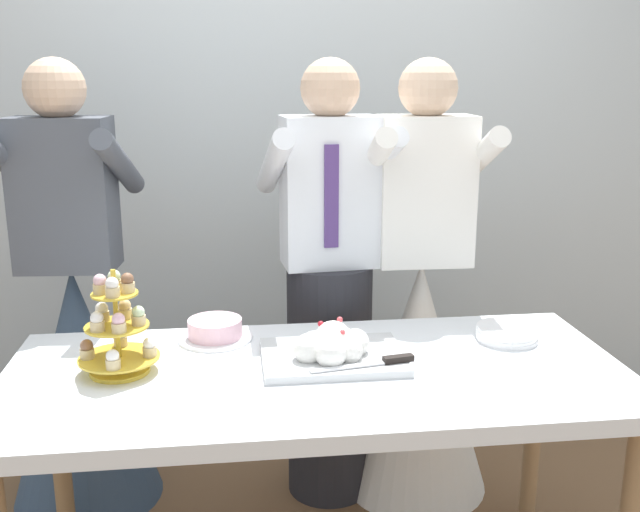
% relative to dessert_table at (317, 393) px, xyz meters
% --- Properties ---
extents(rear_wall, '(5.20, 0.10, 2.90)m').
position_rel_dessert_table_xyz_m(rear_wall, '(0.00, 1.38, 0.75)').
color(rear_wall, silver).
rests_on(rear_wall, ground_plane).
extents(dessert_table, '(1.80, 0.80, 0.78)m').
position_rel_dessert_table_xyz_m(dessert_table, '(0.00, 0.00, 0.00)').
color(dessert_table, silver).
rests_on(dessert_table, ground_plane).
extents(cupcake_stand, '(0.23, 0.23, 0.31)m').
position_rel_dessert_table_xyz_m(cupcake_stand, '(-0.56, 0.05, 0.20)').
color(cupcake_stand, gold).
rests_on(cupcake_stand, dessert_table).
extents(main_cake_tray, '(0.43, 0.31, 0.13)m').
position_rel_dessert_table_xyz_m(main_cake_tray, '(0.05, 0.05, 0.11)').
color(main_cake_tray, silver).
rests_on(main_cake_tray, dessert_table).
extents(plate_stack, '(0.20, 0.20, 0.04)m').
position_rel_dessert_table_xyz_m(plate_stack, '(0.63, 0.16, 0.10)').
color(plate_stack, white).
rests_on(plate_stack, dessert_table).
extents(round_cake, '(0.24, 0.24, 0.07)m').
position_rel_dessert_table_xyz_m(round_cake, '(-0.30, 0.28, 0.10)').
color(round_cake, white).
rests_on(round_cake, dessert_table).
extents(person_groom, '(0.50, 0.52, 1.66)m').
position_rel_dessert_table_xyz_m(person_groom, '(0.12, 0.63, 0.05)').
color(person_groom, '#232328').
rests_on(person_groom, ground_plane).
extents(person_bride, '(0.56, 0.56, 1.66)m').
position_rel_dessert_table_xyz_m(person_bride, '(0.47, 0.61, -0.12)').
color(person_bride, white).
rests_on(person_bride, ground_plane).
extents(person_guest, '(0.56, 0.56, 1.66)m').
position_rel_dessert_table_xyz_m(person_guest, '(-0.82, 0.68, -0.12)').
color(person_guest, '#334760').
rests_on(person_guest, ground_plane).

